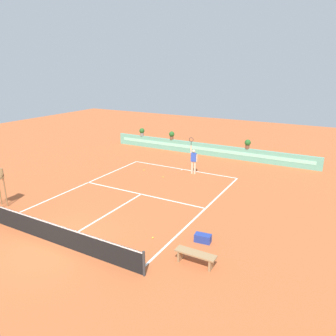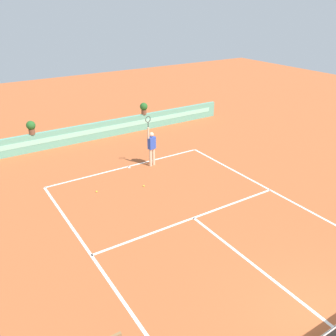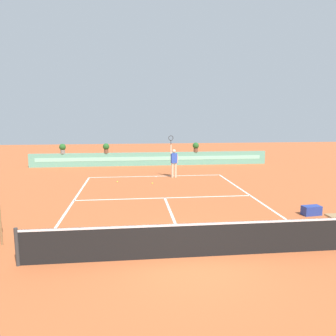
# 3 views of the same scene
# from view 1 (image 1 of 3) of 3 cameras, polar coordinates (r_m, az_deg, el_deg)

# --- Properties ---
(ground_plane) EXTENTS (60.00, 60.00, 0.00)m
(ground_plane) POSITION_cam_1_polar(r_m,az_deg,el_deg) (18.77, -5.48, -5.05)
(ground_plane) COLOR #B2562D
(court_lines) EXTENTS (8.32, 11.94, 0.01)m
(court_lines) POSITION_cam_1_polar(r_m,az_deg,el_deg) (19.32, -4.28, -4.33)
(court_lines) COLOR white
(court_lines) RESTS_ON ground
(net) EXTENTS (8.92, 0.10, 1.00)m
(net) POSITION_cam_1_polar(r_m,az_deg,el_deg) (14.53, -19.28, -10.92)
(net) COLOR #333333
(net) RESTS_ON ground
(back_wall_barrier) EXTENTS (18.00, 0.21, 1.00)m
(back_wall_barrier) POSITION_cam_1_polar(r_m,az_deg,el_deg) (27.35, 6.89, 3.30)
(back_wall_barrier) COLOR #60A88E
(back_wall_barrier) RESTS_ON ground
(bench_courtside) EXTENTS (1.60, 0.44, 0.51)m
(bench_courtside) POSITION_cam_1_polar(r_m,az_deg,el_deg) (12.61, 4.91, -15.28)
(bench_courtside) COLOR #99754C
(bench_courtside) RESTS_ON ground
(gear_bag) EXTENTS (0.74, 0.44, 0.36)m
(gear_bag) POSITION_cam_1_polar(r_m,az_deg,el_deg) (14.15, 6.21, -12.29)
(gear_bag) COLOR navy
(gear_bag) RESTS_ON ground
(tennis_player) EXTENTS (0.61, 0.28, 2.58)m
(tennis_player) POSITION_cam_1_polar(r_m,az_deg,el_deg) (22.35, 4.56, 1.57)
(tennis_player) COLOR beige
(tennis_player) RESTS_ON ground
(tennis_ball_near_baseline) EXTENTS (0.07, 0.07, 0.07)m
(tennis_ball_near_baseline) POSITION_cam_1_polar(r_m,az_deg,el_deg) (23.31, -4.29, -0.36)
(tennis_ball_near_baseline) COLOR #CCE033
(tennis_ball_near_baseline) RESTS_ON ground
(tennis_ball_mid_court) EXTENTS (0.07, 0.07, 0.07)m
(tennis_ball_mid_court) POSITION_cam_1_polar(r_m,az_deg,el_deg) (21.81, -0.90, -1.60)
(tennis_ball_mid_court) COLOR #CCE033
(tennis_ball_mid_court) RESTS_ON ground
(tennis_ball_by_sideline) EXTENTS (0.07, 0.07, 0.07)m
(tennis_ball_by_sideline) POSITION_cam_1_polar(r_m,az_deg,el_deg) (14.42, -2.72, -12.26)
(tennis_ball_by_sideline) COLOR #CCE033
(tennis_ball_by_sideline) RESTS_ON ground
(potted_plant_right) EXTENTS (0.48, 0.48, 0.72)m
(potted_plant_right) POSITION_cam_1_polar(r_m,az_deg,el_deg) (26.08, 13.97, 4.26)
(potted_plant_right) COLOR brown
(potted_plant_right) RESTS_ON back_wall_barrier
(potted_plant_left) EXTENTS (0.48, 0.48, 0.72)m
(potted_plant_left) POSITION_cam_1_polar(r_m,az_deg,el_deg) (28.56, 0.66, 5.91)
(potted_plant_left) COLOR brown
(potted_plant_left) RESTS_ON back_wall_barrier
(potted_plant_far_left) EXTENTS (0.48, 0.48, 0.72)m
(potted_plant_far_left) POSITION_cam_1_polar(r_m,az_deg,el_deg) (30.16, -4.66, 6.49)
(potted_plant_far_left) COLOR gray
(potted_plant_far_left) RESTS_ON back_wall_barrier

